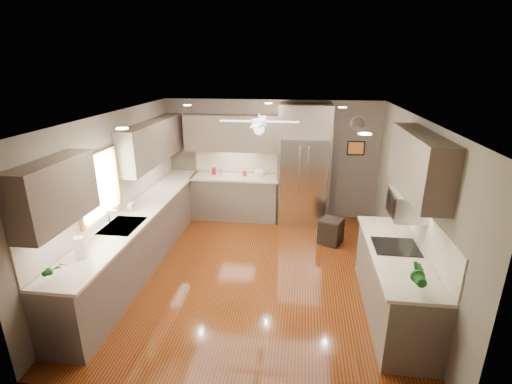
% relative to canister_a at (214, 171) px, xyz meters
% --- Properties ---
extents(floor, '(5.00, 5.00, 0.00)m').
position_rel_canister_a_xyz_m(floor, '(1.20, -2.24, -1.02)').
color(floor, '#451209').
rests_on(floor, ground).
extents(ceiling, '(5.00, 5.00, 0.00)m').
position_rel_canister_a_xyz_m(ceiling, '(1.20, -2.24, 1.48)').
color(ceiling, white).
rests_on(ceiling, ground).
extents(wall_back, '(4.50, 0.00, 4.50)m').
position_rel_canister_a_xyz_m(wall_back, '(1.20, 0.26, 0.23)').
color(wall_back, brown).
rests_on(wall_back, ground).
extents(wall_front, '(4.50, 0.00, 4.50)m').
position_rel_canister_a_xyz_m(wall_front, '(1.20, -4.74, 0.23)').
color(wall_front, brown).
rests_on(wall_front, ground).
extents(wall_left, '(0.00, 5.00, 5.00)m').
position_rel_canister_a_xyz_m(wall_left, '(-1.05, -2.24, 0.23)').
color(wall_left, brown).
rests_on(wall_left, ground).
extents(wall_right, '(0.00, 5.00, 5.00)m').
position_rel_canister_a_xyz_m(wall_right, '(3.45, -2.24, 0.23)').
color(wall_right, brown).
rests_on(wall_right, ground).
extents(canister_a, '(0.11, 0.11, 0.14)m').
position_rel_canister_a_xyz_m(canister_a, '(0.00, 0.00, 0.00)').
color(canister_a, maroon).
rests_on(canister_a, back_run).
extents(canister_b, '(0.10, 0.10, 0.13)m').
position_rel_canister_a_xyz_m(canister_b, '(0.17, -0.06, -0.01)').
color(canister_b, silver).
rests_on(canister_b, back_run).
extents(canister_d, '(0.09, 0.09, 0.11)m').
position_rel_canister_a_xyz_m(canister_d, '(0.67, -0.04, -0.02)').
color(canister_d, maroon).
rests_on(canister_d, back_run).
extents(soap_bottle, '(0.08, 0.08, 0.17)m').
position_rel_canister_a_xyz_m(soap_bottle, '(-0.86, -2.15, 0.00)').
color(soap_bottle, white).
rests_on(soap_bottle, left_run).
extents(potted_plant_left, '(0.18, 0.15, 0.30)m').
position_rel_canister_a_xyz_m(potted_plant_left, '(-0.76, -4.21, 0.07)').
color(potted_plant_left, '#195A1D').
rests_on(potted_plant_left, left_run).
extents(potted_plant_right, '(0.20, 0.16, 0.34)m').
position_rel_canister_a_xyz_m(potted_plant_right, '(3.11, -3.90, 0.09)').
color(potted_plant_right, '#195A1D').
rests_on(potted_plant_right, right_run).
extents(bowl, '(0.26, 0.26, 0.06)m').
position_rel_canister_a_xyz_m(bowl, '(0.98, -0.02, -0.05)').
color(bowl, tan).
rests_on(bowl, back_run).
extents(left_run, '(0.65, 4.70, 1.45)m').
position_rel_canister_a_xyz_m(left_run, '(-0.76, -2.09, -0.54)').
color(left_run, '#50433A').
rests_on(left_run, ground).
extents(back_run, '(1.85, 0.65, 1.45)m').
position_rel_canister_a_xyz_m(back_run, '(0.47, -0.04, -0.54)').
color(back_run, '#50433A').
rests_on(back_run, ground).
extents(uppers, '(4.50, 4.70, 0.95)m').
position_rel_canister_a_xyz_m(uppers, '(0.46, -1.54, 0.85)').
color(uppers, '#50433A').
rests_on(uppers, wall_left).
extents(window, '(0.05, 1.12, 0.92)m').
position_rel_canister_a_xyz_m(window, '(-1.02, -2.74, 0.53)').
color(window, '#BFF2B2').
rests_on(window, wall_left).
extents(sink, '(0.50, 0.70, 0.32)m').
position_rel_canister_a_xyz_m(sink, '(-0.73, -2.74, -0.11)').
color(sink, silver).
rests_on(sink, left_run).
extents(refrigerator, '(1.06, 0.75, 2.45)m').
position_rel_canister_a_xyz_m(refrigerator, '(1.90, -0.09, 0.17)').
color(refrigerator, silver).
rests_on(refrigerator, ground).
extents(right_run, '(0.70, 2.20, 1.45)m').
position_rel_canister_a_xyz_m(right_run, '(3.13, -3.04, -0.54)').
color(right_run, '#50433A').
rests_on(right_run, ground).
extents(microwave, '(0.43, 0.55, 0.34)m').
position_rel_canister_a_xyz_m(microwave, '(3.22, -2.79, 0.46)').
color(microwave, silver).
rests_on(microwave, wall_right).
extents(ceiling_fan, '(1.18, 1.18, 0.32)m').
position_rel_canister_a_xyz_m(ceiling_fan, '(1.20, -1.94, 1.31)').
color(ceiling_fan, white).
rests_on(ceiling_fan, ceiling).
extents(recessed_lights, '(2.84, 3.14, 0.01)m').
position_rel_canister_a_xyz_m(recessed_lights, '(1.16, -1.84, 1.47)').
color(recessed_lights, white).
rests_on(recessed_lights, ceiling).
extents(wall_clock, '(0.30, 0.03, 0.30)m').
position_rel_canister_a_xyz_m(wall_clock, '(2.95, 0.24, 1.03)').
color(wall_clock, white).
rests_on(wall_clock, wall_back).
extents(framed_print, '(0.36, 0.03, 0.30)m').
position_rel_canister_a_xyz_m(framed_print, '(2.95, 0.23, 0.53)').
color(framed_print, black).
rests_on(framed_print, wall_back).
extents(stool, '(0.51, 0.51, 0.47)m').
position_rel_canister_a_xyz_m(stool, '(2.45, -1.04, -0.78)').
color(stool, black).
rests_on(stool, ground).
extents(paper_towel, '(0.12, 0.12, 0.31)m').
position_rel_canister_a_xyz_m(paper_towel, '(-0.78, -3.73, 0.06)').
color(paper_towel, white).
rests_on(paper_towel, left_run).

